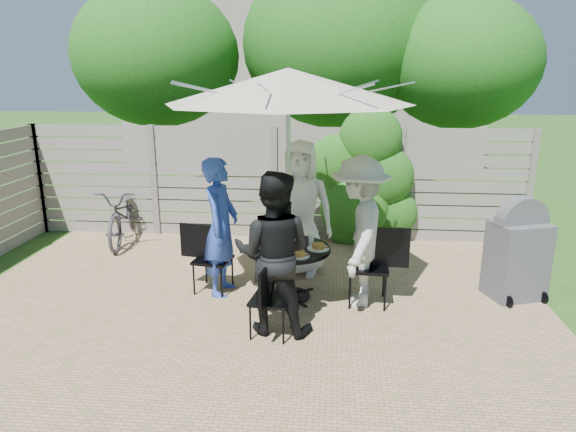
# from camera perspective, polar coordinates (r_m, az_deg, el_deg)

# --- Properties ---
(backyard_envelope) EXTENTS (60.00, 60.00, 5.00)m
(backyard_envelope) POSITION_cam_1_polar(r_m,az_deg,el_deg) (15.41, 1.96, 15.47)
(backyard_envelope) COLOR #275019
(backyard_envelope) RESTS_ON ground
(patio_table) EXTENTS (1.09, 1.09, 0.66)m
(patio_table) POSITION_cam_1_polar(r_m,az_deg,el_deg) (6.19, 0.02, -5.22)
(patio_table) COLOR black
(patio_table) RESTS_ON ground
(umbrella) EXTENTS (3.06, 3.06, 2.71)m
(umbrella) POSITION_cam_1_polar(r_m,az_deg,el_deg) (5.78, 0.03, 14.19)
(umbrella) COLOR silver
(umbrella) RESTS_ON ground
(chair_back) EXTENTS (0.52, 0.72, 0.96)m
(chair_back) POSITION_cam_1_polar(r_m,az_deg,el_deg) (7.14, 1.47, -3.75)
(chair_back) COLOR black
(chair_back) RESTS_ON ground
(person_back) EXTENTS (0.95, 0.67, 1.83)m
(person_back) POSITION_cam_1_polar(r_m,az_deg,el_deg) (6.82, 1.32, 0.84)
(person_back) COLOR white
(person_back) RESTS_ON ground
(chair_left) EXTENTS (0.66, 0.49, 0.87)m
(chair_left) POSITION_cam_1_polar(r_m,az_deg,el_deg) (6.49, -8.42, -6.19)
(chair_left) COLOR black
(chair_left) RESTS_ON ground
(person_left) EXTENTS (0.47, 0.66, 1.71)m
(person_left) POSITION_cam_1_polar(r_m,az_deg,el_deg) (6.26, -7.47, -1.27)
(person_left) COLOR #2B49BA
(person_left) RESTS_ON ground
(chair_front) EXTENTS (0.46, 0.63, 0.84)m
(chair_front) POSITION_cam_1_polar(r_m,az_deg,el_deg) (5.40, -1.92, -10.84)
(chair_front) COLOR black
(chair_front) RESTS_ON ground
(person_front) EXTENTS (0.90, 0.74, 1.73)m
(person_front) POSITION_cam_1_polar(r_m,az_deg,el_deg) (5.28, -1.65, -4.23)
(person_front) COLOR black
(person_front) RESTS_ON ground
(chair_right) EXTENTS (0.71, 0.49, 0.96)m
(chair_right) POSITION_cam_1_polar(r_m,az_deg,el_deg) (6.16, 8.97, -7.20)
(chair_right) COLOR black
(chair_right) RESTS_ON ground
(person_right) EXTENTS (0.77, 1.21, 1.77)m
(person_right) POSITION_cam_1_polar(r_m,az_deg,el_deg) (5.96, 7.90, -1.83)
(person_right) COLOR #BBBDB8
(person_right) RESTS_ON ground
(plate_back) EXTENTS (0.26, 0.26, 0.06)m
(plate_back) POSITION_cam_1_polar(r_m,az_deg,el_deg) (6.45, 0.62, -2.24)
(plate_back) COLOR white
(plate_back) RESTS_ON patio_table
(plate_left) EXTENTS (0.26, 0.26, 0.06)m
(plate_left) POSITION_cam_1_polar(r_m,az_deg,el_deg) (6.18, -3.26, -3.06)
(plate_left) COLOR white
(plate_left) RESTS_ON patio_table
(plate_front) EXTENTS (0.26, 0.26, 0.06)m
(plate_front) POSITION_cam_1_polar(r_m,az_deg,el_deg) (5.78, -0.64, -4.40)
(plate_front) COLOR white
(plate_front) RESTS_ON patio_table
(plate_right) EXTENTS (0.26, 0.26, 0.06)m
(plate_right) POSITION_cam_1_polar(r_m,az_deg,el_deg) (6.06, 3.38, -3.47)
(plate_right) COLOR white
(plate_right) RESTS_ON patio_table
(plate_extra) EXTENTS (0.24, 0.24, 0.06)m
(plate_extra) POSITION_cam_1_polar(r_m,az_deg,el_deg) (5.80, 1.22, -4.32)
(plate_extra) COLOR white
(plate_extra) RESTS_ON patio_table
(glass_back) EXTENTS (0.07, 0.07, 0.14)m
(glass_back) POSITION_cam_1_polar(r_m,az_deg,el_deg) (6.36, -0.47, -2.07)
(glass_back) COLOR silver
(glass_back) RESTS_ON patio_table
(glass_left) EXTENTS (0.07, 0.07, 0.14)m
(glass_left) POSITION_cam_1_polar(r_m,az_deg,el_deg) (6.05, -2.58, -3.02)
(glass_left) COLOR silver
(glass_left) RESTS_ON patio_table
(glass_right) EXTENTS (0.07, 0.07, 0.14)m
(glass_right) POSITION_cam_1_polar(r_m,az_deg,el_deg) (6.15, 2.58, -2.70)
(glass_right) COLOR silver
(glass_right) RESTS_ON patio_table
(syrup_jug) EXTENTS (0.09, 0.09, 0.16)m
(syrup_jug) POSITION_cam_1_polar(r_m,az_deg,el_deg) (6.15, -0.44, -2.59)
(syrup_jug) COLOR #59280C
(syrup_jug) RESTS_ON patio_table
(coffee_cup) EXTENTS (0.08, 0.08, 0.12)m
(coffee_cup) POSITION_cam_1_polar(r_m,az_deg,el_deg) (6.29, 1.29, -2.37)
(coffee_cup) COLOR #C6B293
(coffee_cup) RESTS_ON patio_table
(bicycle) EXTENTS (0.84, 1.82, 0.92)m
(bicycle) POSITION_cam_1_polar(r_m,az_deg,el_deg) (8.67, -17.65, 0.21)
(bicycle) COLOR #333338
(bicycle) RESTS_ON ground
(bbq_grill) EXTENTS (0.74, 0.65, 1.27)m
(bbq_grill) POSITION_cam_1_polar(r_m,az_deg,el_deg) (6.74, 24.13, -3.77)
(bbq_grill) COLOR #525257
(bbq_grill) RESTS_ON ground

